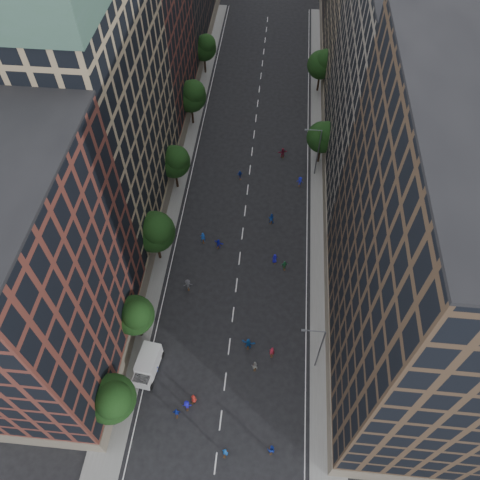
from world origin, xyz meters
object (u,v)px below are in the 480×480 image
(streetlamp_far, at_px, (317,150))
(skater_0, at_px, (155,368))
(cargo_van, at_px, (148,365))
(streetlamp_near, at_px, (319,347))
(skater_2, at_px, (271,449))
(skater_1, at_px, (225,452))

(streetlamp_far, xyz_separation_m, skater_0, (-18.87, -35.46, -4.32))
(streetlamp_far, distance_m, cargo_van, 40.63)
(streetlamp_far, bearing_deg, streetlamp_near, -90.00)
(streetlamp_far, height_order, skater_2, streetlamp_far)
(streetlamp_far, xyz_separation_m, cargo_van, (-19.65, -35.36, -3.78))
(streetlamp_near, relative_size, streetlamp_far, 1.00)
(streetlamp_far, xyz_separation_m, skater_2, (-4.58, -43.21, -4.30))
(streetlamp_far, height_order, skater_1, streetlamp_far)
(skater_2, bearing_deg, skater_1, 3.43)
(skater_1, bearing_deg, skater_0, -26.53)
(streetlamp_far, height_order, skater_0, streetlamp_far)
(skater_0, bearing_deg, streetlamp_far, -126.14)
(skater_0, distance_m, skater_2, 16.25)
(cargo_van, bearing_deg, skater_1, -32.66)
(skater_0, xyz_separation_m, skater_1, (9.45, -8.54, 0.07))
(skater_1, bearing_deg, streetlamp_near, -114.99)
(streetlamp_far, relative_size, skater_0, 5.31)
(streetlamp_far, distance_m, skater_2, 43.66)
(skater_2, bearing_deg, streetlamp_near, -120.10)
(skater_0, bearing_deg, streetlamp_near, 179.30)
(cargo_van, bearing_deg, skater_2, -20.00)
(cargo_van, distance_m, skater_1, 13.41)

